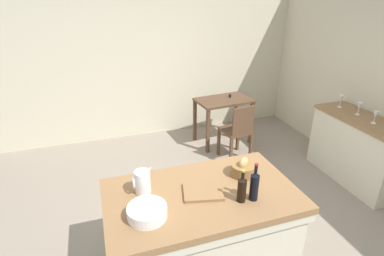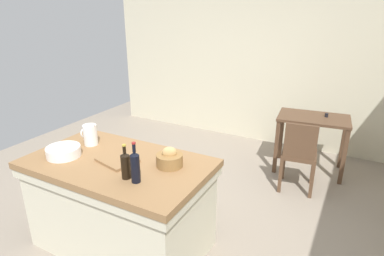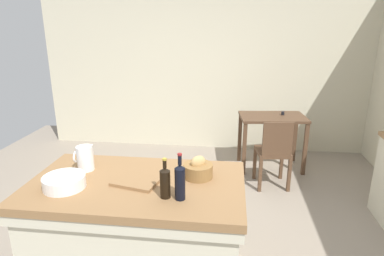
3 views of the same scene
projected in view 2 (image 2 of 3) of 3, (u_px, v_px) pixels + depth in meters
The scene contains 11 objects.
ground_plane at pixel (180, 218), 3.52m from camera, with size 6.76×6.76×0.00m, color gray.
wall_back at pixel (261, 62), 5.20m from camera, with size 5.32×0.12×2.60m, color beige.
island_table at pixel (121, 201), 2.97m from camera, with size 1.61×0.94×0.88m.
writing_desk at pixel (313, 126), 4.33m from camera, with size 0.96×0.66×0.83m.
wooden_chair at pixel (299, 154), 3.88m from camera, with size 0.45×0.45×0.90m.
pitcher at pixel (90, 135), 3.13m from camera, with size 0.17×0.13×0.24m.
wash_bowl at pixel (64, 152), 2.90m from camera, with size 0.30×0.30×0.09m, color white.
bread_basket at pixel (170, 159), 2.72m from camera, with size 0.22×0.22×0.18m.
cutting_board at pixel (117, 160), 2.81m from camera, with size 0.32×0.25×0.02m, color olive.
wine_bottle_dark at pixel (135, 166), 2.45m from camera, with size 0.07×0.07×0.33m.
wine_bottle_amber at pixel (125, 165), 2.51m from camera, with size 0.07×0.07×0.29m.
Camera 2 is at (1.52, -2.53, 2.15)m, focal length 30.45 mm.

